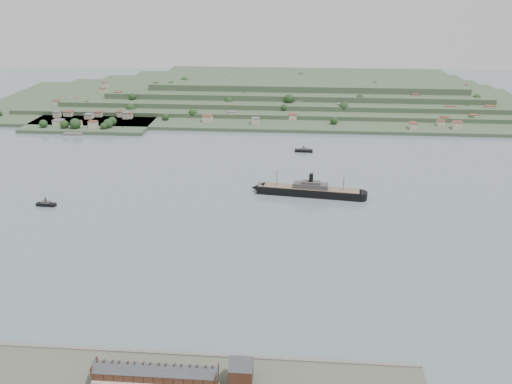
# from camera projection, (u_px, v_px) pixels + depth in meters

# --- Properties ---
(ground) EXTENTS (1400.00, 1400.00, 0.00)m
(ground) POSITION_uv_depth(u_px,v_px,m) (227.00, 219.00, 375.22)
(ground) COLOR slate
(ground) RESTS_ON ground
(terrace_row) EXTENTS (55.60, 9.80, 11.07)m
(terrace_row) POSITION_uv_depth(u_px,v_px,m) (156.00, 374.00, 219.31)
(terrace_row) COLOR #4B2A1A
(terrace_row) RESTS_ON ground
(gabled_building) EXTENTS (10.40, 10.18, 14.09)m
(gabled_building) POSITION_uv_depth(u_px,v_px,m) (241.00, 370.00, 219.90)
(gabled_building) COLOR #4B2A1A
(gabled_building) RESTS_ON ground
(far_peninsula) EXTENTS (760.00, 309.00, 30.00)m
(far_peninsula) POSITION_uv_depth(u_px,v_px,m) (280.00, 93.00, 728.62)
(far_peninsula) COLOR #354C32
(far_peninsula) RESTS_ON ground
(steamship) EXTENTS (96.79, 21.91, 23.24)m
(steamship) POSITION_uv_depth(u_px,v_px,m) (306.00, 190.00, 415.19)
(steamship) COLOR black
(steamship) RESTS_ON ground
(tugboat) EXTENTS (15.87, 4.95, 7.06)m
(tugboat) POSITION_uv_depth(u_px,v_px,m) (46.00, 204.00, 396.45)
(tugboat) COLOR black
(tugboat) RESTS_ON ground
(ferry_west) EXTENTS (17.39, 9.32, 6.29)m
(ferry_west) POSITION_uv_depth(u_px,v_px,m) (123.00, 130.00, 591.16)
(ferry_west) COLOR black
(ferry_west) RESTS_ON ground
(ferry_east) EXTENTS (18.68, 5.56, 6.97)m
(ferry_east) POSITION_uv_depth(u_px,v_px,m) (304.00, 150.00, 519.71)
(ferry_east) COLOR black
(ferry_east) RESTS_ON ground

